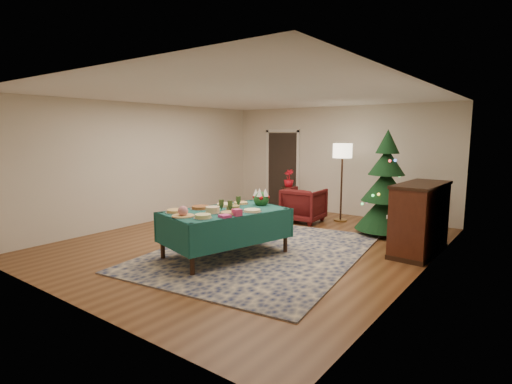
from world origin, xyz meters
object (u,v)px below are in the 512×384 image
Objects in this scene: buffet_table at (225,220)px; christmas_tree at (386,188)px; armchair at (304,203)px; floor_lamp at (342,155)px; potted_plant at (289,182)px; side_table at (289,200)px; gift_box at (237,212)px; piano at (420,219)px.

buffet_table is 3.45m from christmas_tree.
floor_lamp is (0.65, 0.60, 1.10)m from armchair.
potted_plant is 2.93m from christmas_tree.
christmas_tree is at bearing 175.69° from armchair.
side_table is at bearing 90.00° from potted_plant.
armchair is (-0.70, 3.27, -0.40)m from gift_box.
piano is at bearing -45.91° from christmas_tree.
gift_box is (0.43, -0.21, 0.21)m from buffet_table.
armchair is 0.60× the size of piano.
buffet_table is 4.05m from side_table.
piano is (2.81, -0.98, 0.16)m from armchair.
christmas_tree reaches higher than potted_plant.
buffet_table is at bearing -72.92° from side_table.
potted_plant is 4.13m from piano.
buffet_table is 2.58× the size of armchair.
gift_box is at bearing -110.14° from christmas_tree.
side_table is 2.99m from christmas_tree.
buffet_table is 1.56× the size of piano.
christmas_tree reaches higher than armchair.
christmas_tree is at bearing -26.82° from floor_lamp.
side_table is 4.13m from piano.
christmas_tree is (2.80, -0.83, 0.63)m from side_table.
gift_box is 3.46m from christmas_tree.
armchair is 1.33× the size of side_table.
christmas_tree is (1.24, -0.63, -0.58)m from floor_lamp.
christmas_tree reaches higher than piano.
floor_lamp is 3.97× the size of potted_plant.
christmas_tree is at bearing 134.09° from piano.
buffet_table is at bearing 153.46° from gift_box.
buffet_table is at bearing -95.87° from floor_lamp.
armchair is at bearing 179.16° from christmas_tree.
gift_box is at bearing -68.41° from potted_plant.
piano reaches higher than armchair.
christmas_tree is (1.89, -0.03, 0.52)m from armchair.
floor_lamp is (0.38, 3.66, 0.91)m from buffet_table.
buffet_table reaches higher than side_table.
floor_lamp reaches higher than gift_box.
christmas_tree is (2.80, -0.83, 0.17)m from potted_plant.
piano is at bearing -25.51° from side_table.
gift_box is 0.19× the size of side_table.
armchair is at bearing 160.82° from piano.
floor_lamp reaches higher than potted_plant.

